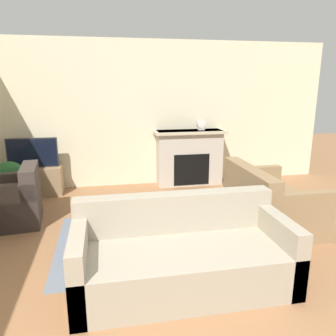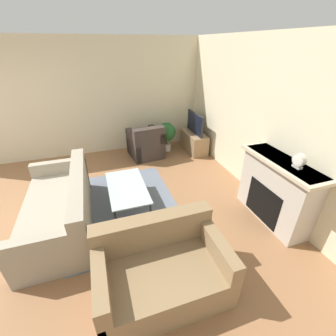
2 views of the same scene
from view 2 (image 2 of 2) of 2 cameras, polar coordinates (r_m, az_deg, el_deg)
name	(u,v)px [view 2 (image 2 of 2)]	position (r m, az deg, el deg)	size (l,w,h in m)	color
wall_back	(251,117)	(4.46, 20.38, 12.05)	(7.81, 0.06, 2.70)	beige
wall_left	(108,98)	(5.91, -15.07, 16.69)	(0.06, 7.62, 2.70)	beige
area_rug	(124,206)	(4.11, -11.14, -9.43)	(2.37, 1.82, 0.00)	slate
fireplace	(276,189)	(3.86, 25.70, -4.87)	(1.36, 0.45, 1.06)	#BCB2A3
tv_stand	(194,142)	(6.01, 6.60, 6.64)	(0.92, 0.42, 0.49)	#997A56
tv	(195,123)	(5.84, 6.86, 11.22)	(0.84, 0.06, 0.52)	#232328
couch_sectional	(61,209)	(3.89, -25.49, -9.40)	(2.05, 0.93, 0.82)	#9E937F
couch_loveseat	(161,270)	(2.78, -1.77, -24.49)	(0.90, 1.41, 0.82)	#8C704C
armchair_by_window	(146,145)	(5.66, -5.62, 5.83)	(0.87, 0.84, 0.82)	#3D332D
coffee_table	(127,188)	(3.91, -10.38, -5.07)	(1.17, 0.62, 0.40)	#333338
potted_plant	(167,133)	(5.87, -0.36, 8.86)	(0.47, 0.47, 0.76)	beige
mantel_clock	(299,161)	(3.46, 30.31, 1.62)	(0.18, 0.07, 0.21)	beige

